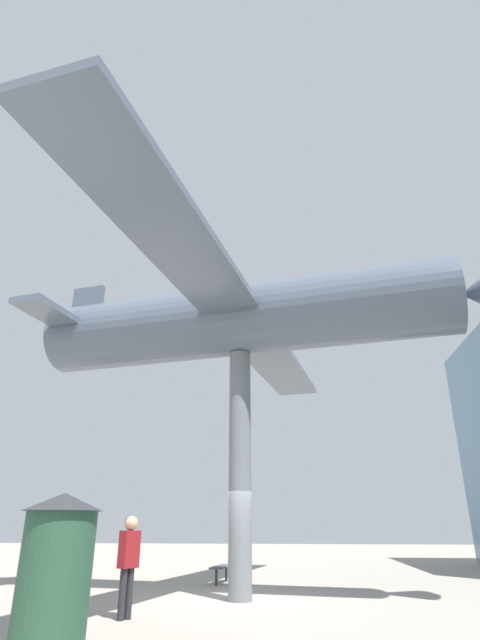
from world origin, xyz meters
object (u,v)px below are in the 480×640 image
(support_pylon_central, at_px, (240,466))
(info_kiosk, at_px, (55,571))
(suspended_airplane, at_px, (251,318))
(plaza_bench, at_px, (222,568))
(visitor_person, at_px, (129,557))

(support_pylon_central, bearing_deg, info_kiosk, -17.23)
(suspended_airplane, xyz_separation_m, info_kiosk, (6.05, -2.23, -6.21))
(suspended_airplane, height_order, plaza_bench, suspended_airplane)
(support_pylon_central, bearing_deg, plaza_bench, -165.22)
(plaza_bench, bearing_deg, suspended_airplane, 18.96)
(support_pylon_central, relative_size, info_kiosk, 2.93)
(support_pylon_central, distance_m, visitor_person, 3.94)
(visitor_person, distance_m, plaza_bench, 6.78)
(plaza_bench, bearing_deg, support_pylon_central, 14.78)
(support_pylon_central, xyz_separation_m, plaza_bench, (-3.92, -1.03, -2.69))
(visitor_person, bearing_deg, support_pylon_central, -6.55)
(plaza_bench, bearing_deg, info_kiosk, -4.91)
(suspended_airplane, distance_m, info_kiosk, 8.95)
(support_pylon_central, height_order, plaza_bench, support_pylon_central)
(support_pylon_central, distance_m, info_kiosk, 6.72)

